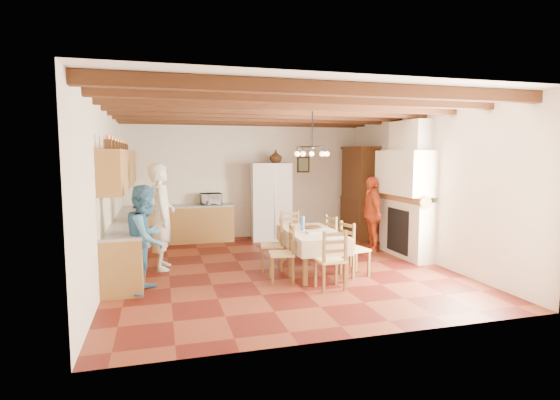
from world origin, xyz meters
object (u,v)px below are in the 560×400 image
object	(u,v)px
hutch	(359,193)
chair_right_far	(339,240)
chair_end_near	(330,259)
person_man	(162,217)
chair_end_far	(292,235)
refrigerator	(271,201)
dining_table	(312,235)
chair_left_far	(272,244)
person_woman_blue	(146,239)
microwave	(211,199)
chair_left_near	(282,253)
chair_right_near	(355,248)
person_woman_red	(372,214)

from	to	relation	value
hutch	chair_right_far	xyz separation A→B (m)	(-1.56, -2.36, -0.68)
chair_right_far	chair_end_near	xyz separation A→B (m)	(-0.74, -1.40, 0.00)
chair_right_far	person_man	distance (m)	3.37
chair_end_far	refrigerator	bearing A→B (deg)	90.71
chair_end_far	person_man	bearing A→B (deg)	-173.07
hutch	dining_table	xyz separation A→B (m)	(-2.26, -2.75, -0.49)
chair_left_far	hutch	bearing A→B (deg)	142.20
chair_end_far	person_woman_blue	world-z (taller)	person_woman_blue
dining_table	chair_left_far	distance (m)	0.76
dining_table	chair_right_far	world-z (taller)	chair_right_far
person_woman_blue	dining_table	bearing A→B (deg)	-58.33
chair_left_far	microwave	bearing A→B (deg)	-153.30
chair_end_far	person_man	distance (m)	2.62
chair_end_far	chair_left_far	bearing A→B (deg)	-125.74
chair_left_near	chair_end_far	world-z (taller)	same
chair_left_far	chair_end_near	size ratio (longest dim) A/B	1.00
chair_left_near	chair_right_far	world-z (taller)	same
chair_left_near	person_man	distance (m)	2.38
hutch	microwave	xyz separation A→B (m)	(-3.66, 0.61, -0.12)
chair_right_far	chair_end_far	world-z (taller)	same
hutch	microwave	distance (m)	3.72
chair_right_far	chair_end_far	xyz separation A→B (m)	(-0.72, 0.73, 0.00)
chair_right_near	microwave	bearing A→B (deg)	16.20
chair_left_near	dining_table	bearing A→B (deg)	128.30
microwave	person_woman_blue	bearing A→B (deg)	-115.08
person_woman_blue	person_woman_red	distance (m)	4.92
chair_right_far	microwave	bearing A→B (deg)	26.62
chair_right_near	person_man	distance (m)	3.56
dining_table	chair_right_near	xyz separation A→B (m)	(0.66, -0.40, -0.19)
chair_left_near	chair_end_near	bearing A→B (deg)	53.03
dining_table	microwave	bearing A→B (deg)	112.74
chair_end_far	microwave	world-z (taller)	microwave
chair_end_near	hutch	bearing A→B (deg)	-122.86
chair_left_far	chair_end_far	world-z (taller)	same
chair_right_near	chair_right_far	world-z (taller)	same
refrigerator	person_woman_red	world-z (taller)	refrigerator
chair_end_near	person_woman_blue	world-z (taller)	person_woman_blue
chair_left_near	person_man	world-z (taller)	person_man
hutch	microwave	size ratio (longest dim) A/B	4.66
hutch	person_man	world-z (taller)	hutch
chair_end_near	chair_right_near	bearing A→B (deg)	-140.56
chair_left_far	person_woman_blue	bearing A→B (deg)	-59.42
person_man	chair_end_far	bearing A→B (deg)	-84.50
chair_left_near	chair_end_near	size ratio (longest dim) A/B	1.00
person_man	chair_end_near	bearing A→B (deg)	-125.97
chair_right_far	chair_end_far	size ratio (longest dim) A/B	1.00
chair_left_far	chair_end_near	distance (m)	1.48
chair_left_near	person_man	size ratio (longest dim) A/B	0.49
refrigerator	chair_left_near	size ratio (longest dim) A/B	1.99
chair_left_far	chair_end_far	xyz separation A→B (m)	(0.62, 0.77, 0.00)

